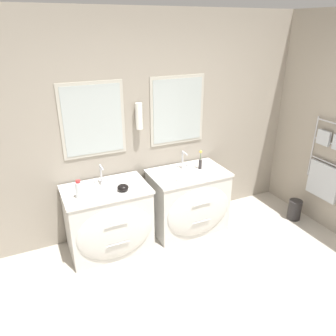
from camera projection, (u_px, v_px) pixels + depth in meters
name	position (u px, v px, depth m)	size (l,w,h in m)	color
wall_back	(151.00, 126.00, 3.91)	(5.50, 0.16, 2.60)	#9E9384
vanity_left	(109.00, 220.00, 3.69)	(0.93, 0.67, 0.78)	silver
vanity_right	(189.00, 201.00, 4.08)	(0.93, 0.67, 0.78)	silver
faucet_left	(101.00, 174.00, 3.64)	(0.17, 0.14, 0.22)	silver
faucet_right	(183.00, 160.00, 4.03)	(0.17, 0.14, 0.22)	silver
toiletry_bottle	(79.00, 190.00, 3.33)	(0.07, 0.07, 0.20)	silver
amenity_bowl	(123.00, 188.00, 3.50)	(0.12, 0.12, 0.07)	black
flower_vase	(200.00, 162.00, 4.01)	(0.04, 0.04, 0.24)	#332D2D
soap_dish	(180.00, 179.00, 3.73)	(0.08, 0.06, 0.04)	white
waste_bin	(295.00, 209.00, 4.40)	(0.18, 0.18, 0.27)	#282626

